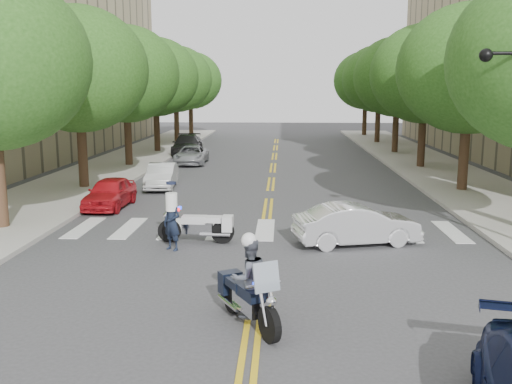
# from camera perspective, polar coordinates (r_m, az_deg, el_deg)

# --- Properties ---
(ground) EXTENTS (140.00, 140.00, 0.00)m
(ground) POSITION_cam_1_polar(r_m,az_deg,el_deg) (13.04, 0.03, -10.72)
(ground) COLOR #38383A
(ground) RESTS_ON ground
(sidewalk_left) EXTENTS (5.00, 60.00, 0.15)m
(sidewalk_left) POSITION_cam_1_polar(r_m,az_deg,el_deg) (35.91, -13.64, 2.59)
(sidewalk_left) COLOR #9E9991
(sidewalk_left) RESTS_ON ground
(sidewalk_right) EXTENTS (5.00, 60.00, 0.15)m
(sidewalk_right) POSITION_cam_1_polar(r_m,az_deg,el_deg) (35.62, 17.20, 2.36)
(sidewalk_right) COLOR #9E9991
(sidewalk_right) RESTS_ON ground
(tree_l_1) EXTENTS (6.40, 6.40, 8.45)m
(tree_l_1) POSITION_cam_1_polar(r_m,az_deg,el_deg) (27.81, -17.37, 11.60)
(tree_l_1) COLOR #382316
(tree_l_1) RESTS_ON ground
(tree_l_2) EXTENTS (6.40, 6.40, 8.45)m
(tree_l_2) POSITION_cam_1_polar(r_m,az_deg,el_deg) (35.44, -12.90, 11.41)
(tree_l_2) COLOR #382316
(tree_l_2) RESTS_ON ground
(tree_l_3) EXTENTS (6.40, 6.40, 8.45)m
(tree_l_3) POSITION_cam_1_polar(r_m,az_deg,el_deg) (43.21, -10.04, 11.25)
(tree_l_3) COLOR #382316
(tree_l_3) RESTS_ON ground
(tree_l_4) EXTENTS (6.40, 6.40, 8.45)m
(tree_l_4) POSITION_cam_1_polar(r_m,az_deg,el_deg) (51.04, -8.05, 11.12)
(tree_l_4) COLOR #382316
(tree_l_4) RESTS_ON ground
(tree_l_5) EXTENTS (6.40, 6.40, 8.45)m
(tree_l_5) POSITION_cam_1_polar(r_m,az_deg,el_deg) (58.93, -6.59, 11.02)
(tree_l_5) COLOR #382316
(tree_l_5) RESTS_ON ground
(tree_r_1) EXTENTS (6.40, 6.40, 8.45)m
(tree_r_1) POSITION_cam_1_polar(r_m,az_deg,el_deg) (27.45, 20.56, 11.45)
(tree_r_1) COLOR #382316
(tree_r_1) RESTS_ON ground
(tree_r_2) EXTENTS (6.40, 6.40, 8.45)m
(tree_r_2) POSITION_cam_1_polar(r_m,az_deg,el_deg) (35.16, 16.55, 11.26)
(tree_r_2) COLOR #382316
(tree_r_2) RESTS_ON ground
(tree_r_3) EXTENTS (6.40, 6.40, 8.45)m
(tree_r_3) POSITION_cam_1_polar(r_m,az_deg,el_deg) (42.98, 13.99, 11.11)
(tree_r_3) COLOR #382316
(tree_r_3) RESTS_ON ground
(tree_r_4) EXTENTS (6.40, 6.40, 8.45)m
(tree_r_4) POSITION_cam_1_polar(r_m,az_deg,el_deg) (50.85, 12.22, 10.99)
(tree_r_4) COLOR #382316
(tree_r_4) RESTS_ON ground
(tree_r_5) EXTENTS (6.40, 6.40, 8.45)m
(tree_r_5) POSITION_cam_1_polar(r_m,az_deg,el_deg) (58.76, 10.93, 10.90)
(tree_r_5) COLOR #382316
(tree_r_5) RESTS_ON ground
(motorcycle_police) EXTENTS (1.38, 2.16, 1.91)m
(motorcycle_police) POSITION_cam_1_polar(r_m,az_deg,el_deg) (11.48, -0.82, -9.17)
(motorcycle_police) COLOR black
(motorcycle_police) RESTS_ON ground
(motorcycle_parked) EXTENTS (2.37, 0.55, 1.53)m
(motorcycle_parked) POSITION_cam_1_polar(r_m,az_deg,el_deg) (17.61, -5.36, -3.39)
(motorcycle_parked) COLOR black
(motorcycle_parked) RESTS_ON ground
(officer_standing) EXTENTS (0.72, 0.66, 1.64)m
(officer_standing) POSITION_cam_1_polar(r_m,az_deg,el_deg) (16.86, -8.39, -3.06)
(officer_standing) COLOR black
(officer_standing) RESTS_ON ground
(convertible) EXTENTS (4.00, 2.20, 1.25)m
(convertible) POSITION_cam_1_polar(r_m,az_deg,el_deg) (17.59, 10.04, -3.21)
(convertible) COLOR silver
(convertible) RESTS_ON ground
(parked_car_a) EXTENTS (1.53, 3.60, 1.22)m
(parked_car_a) POSITION_cam_1_polar(r_m,az_deg,el_deg) (23.42, -14.40, -0.07)
(parked_car_a) COLOR red
(parked_car_a) RESTS_ON ground
(parked_car_b) EXTENTS (1.55, 3.69, 1.19)m
(parked_car_b) POSITION_cam_1_polar(r_m,az_deg,el_deg) (27.59, -9.42, 1.60)
(parked_car_b) COLOR silver
(parked_car_b) RESTS_ON ground
(parked_car_c) EXTENTS (1.99, 4.14, 1.14)m
(parked_car_c) POSITION_cam_1_polar(r_m,az_deg,el_deg) (36.36, -6.48, 3.69)
(parked_car_c) COLOR gray
(parked_car_c) RESTS_ON ground
(parked_car_d) EXTENTS (2.46, 5.14, 1.44)m
(parked_car_d) POSITION_cam_1_polar(r_m,az_deg,el_deg) (41.43, -6.90, 4.68)
(parked_car_d) COLOR black
(parked_car_d) RESTS_ON ground
(parked_car_e) EXTENTS (1.56, 3.75, 1.27)m
(parked_car_e) POSITION_cam_1_polar(r_m,az_deg,el_deg) (43.21, -6.50, 4.80)
(parked_car_e) COLOR #A3A3A8
(parked_car_e) RESTS_ON ground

